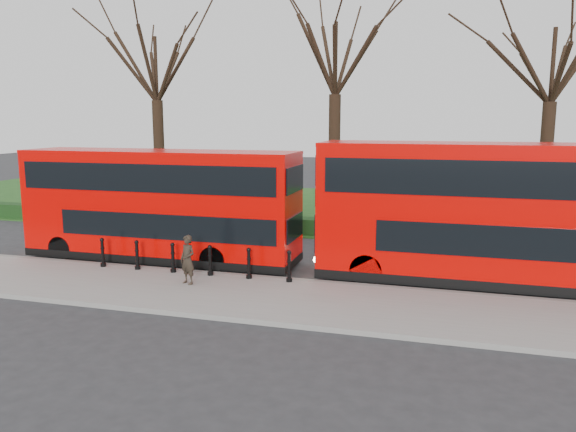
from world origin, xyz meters
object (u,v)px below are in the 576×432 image
(bollard_row, at_px, (191,260))
(bus_lead, at_px, (160,206))
(bus_rear, at_px, (500,216))
(pedestrian, at_px, (188,260))

(bollard_row, height_order, bus_lead, bus_lead)
(bollard_row, xyz_separation_m, bus_lead, (-2.16, 1.88, 1.49))
(bus_lead, distance_m, bus_rear, 12.17)
(bus_lead, xyz_separation_m, pedestrian, (2.58, -3.00, -1.19))
(bollard_row, xyz_separation_m, pedestrian, (0.42, -1.13, 0.30))
(bollard_row, relative_size, bus_rear, 0.61)
(bus_lead, bearing_deg, bollard_row, -41.05)
(bus_lead, bearing_deg, pedestrian, -49.36)
(bollard_row, distance_m, bus_lead, 3.22)
(bus_lead, relative_size, bus_rear, 0.91)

